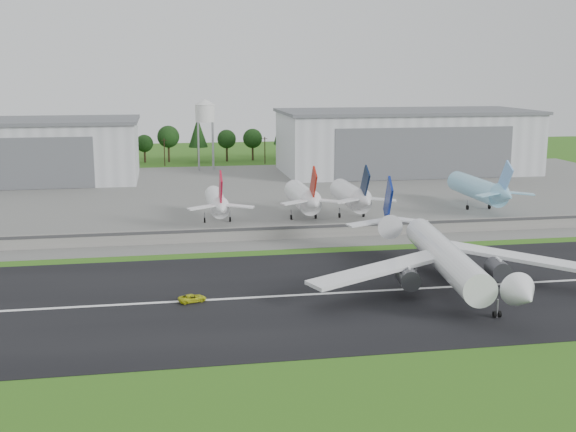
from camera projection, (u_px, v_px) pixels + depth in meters
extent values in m
plane|color=#256818|center=(303.00, 313.00, 124.37)|extent=(600.00, 600.00, 0.00)
cube|color=black|center=(293.00, 296.00, 134.01)|extent=(320.00, 60.00, 0.10)
cube|color=white|center=(293.00, 295.00, 134.00)|extent=(220.00, 1.00, 0.02)
cube|color=slate|center=(234.00, 196.00, 240.17)|extent=(320.00, 150.00, 0.10)
cube|color=gray|center=(260.00, 233.00, 177.10)|extent=(240.00, 0.50, 3.50)
cube|color=#38383A|center=(260.00, 229.00, 176.56)|extent=(240.00, 0.12, 0.70)
cube|color=silver|center=(7.00, 152.00, 267.87)|extent=(95.00, 42.00, 22.00)
cube|color=#595B60|center=(4.00, 121.00, 265.55)|extent=(97.00, 44.00, 1.20)
cube|color=silver|center=(406.00, 143.00, 293.91)|extent=(100.00, 45.00, 24.00)
cube|color=#595B60|center=(407.00, 111.00, 291.39)|extent=(102.00, 47.00, 1.20)
cube|color=#595B60|center=(425.00, 154.00, 272.44)|extent=(70.00, 0.30, 19.68)
cylinder|color=#99999E|center=(199.00, 147.00, 296.66)|extent=(0.50, 0.50, 20.00)
cylinder|color=#99999E|center=(212.00, 145.00, 303.47)|extent=(0.50, 0.50, 20.00)
cylinder|color=silver|center=(205.00, 113.00, 297.37)|extent=(8.00, 8.00, 7.00)
cone|color=silver|center=(205.00, 102.00, 296.43)|extent=(8.40, 8.40, 2.40)
cylinder|color=white|center=(445.00, 257.00, 137.80)|extent=(11.34, 44.38, 5.80)
cone|color=white|center=(524.00, 295.00, 114.41)|extent=(6.51, 6.69, 5.80)
cone|color=white|center=(387.00, 223.00, 162.36)|extent=(6.61, 9.63, 5.51)
cube|color=navy|center=(388.00, 200.00, 160.83)|extent=(1.71, 9.53, 11.13)
cube|color=white|center=(519.00, 257.00, 140.45)|extent=(26.02, 20.66, 2.65)
cylinder|color=#333338|center=(498.00, 269.00, 137.76)|extent=(4.47, 5.94, 3.80)
cube|color=white|center=(408.00, 220.00, 163.26)|extent=(9.51, 6.74, 0.98)
cube|color=white|center=(377.00, 270.00, 131.73)|extent=(28.12, 15.04, 2.65)
cylinder|color=#333338|center=(408.00, 278.00, 132.24)|extent=(4.47, 5.94, 3.80)
cube|color=white|center=(367.00, 223.00, 160.36)|extent=(9.44, 4.82, 0.98)
cube|color=#99999E|center=(455.00, 285.00, 134.96)|extent=(13.73, 31.03, 3.20)
cylinder|color=black|center=(416.00, 281.00, 140.37)|extent=(0.59, 1.54, 1.50)
imported|color=#BEC517|center=(192.00, 298.00, 130.13)|extent=(5.49, 3.65, 1.40)
cylinder|color=white|center=(217.00, 201.00, 199.00)|extent=(5.06, 24.00, 5.06)
cone|color=white|center=(221.00, 208.00, 183.84)|extent=(4.80, 7.00, 4.80)
cube|color=#B60E2A|center=(221.00, 189.00, 183.37)|extent=(0.45, 8.59, 10.02)
cylinder|color=#99999E|center=(205.00, 218.00, 197.28)|extent=(0.32, 0.32, 3.00)
cylinder|color=#99999E|center=(230.00, 217.00, 198.47)|extent=(0.32, 0.32, 3.00)
cylinder|color=black|center=(205.00, 220.00, 197.42)|extent=(0.40, 1.40, 1.40)
cylinder|color=white|center=(302.00, 197.00, 202.97)|extent=(6.16, 24.00, 6.16)
cone|color=white|center=(313.00, 203.00, 187.81)|extent=(5.86, 7.00, 5.86)
cube|color=#9D170C|center=(313.00, 185.00, 187.34)|extent=(0.45, 8.59, 10.02)
cylinder|color=#99999E|center=(291.00, 215.00, 201.36)|extent=(0.32, 0.32, 3.00)
cylinder|color=#99999E|center=(316.00, 214.00, 202.55)|extent=(0.32, 0.32, 3.00)
cylinder|color=black|center=(291.00, 217.00, 201.50)|extent=(0.40, 1.40, 1.40)
cylinder|color=white|center=(350.00, 195.00, 205.33)|extent=(6.14, 24.00, 6.14)
cone|color=white|center=(365.00, 202.00, 190.17)|extent=(5.84, 7.00, 5.84)
cube|color=black|center=(365.00, 183.00, 189.69)|extent=(0.45, 8.59, 10.02)
cylinder|color=#99999E|center=(340.00, 213.00, 203.72)|extent=(0.32, 0.32, 3.00)
cylinder|color=#99999E|center=(363.00, 212.00, 204.91)|extent=(0.32, 0.32, 3.00)
cylinder|color=black|center=(339.00, 215.00, 203.86)|extent=(0.40, 1.40, 1.40)
cylinder|color=#88CAEB|center=(477.00, 188.00, 217.01)|extent=(6.35, 30.00, 6.35)
cone|color=#88CAEB|center=(505.00, 195.00, 198.96)|extent=(6.03, 7.00, 6.03)
cube|color=#73AAEC|center=(505.00, 178.00, 198.48)|extent=(0.45, 8.59, 10.02)
cylinder|color=#99999E|center=(468.00, 205.00, 215.42)|extent=(0.32, 0.32, 3.00)
cylinder|color=#99999E|center=(489.00, 204.00, 216.61)|extent=(0.32, 0.32, 3.00)
cylinder|color=black|center=(467.00, 207.00, 215.56)|extent=(0.40, 1.40, 1.40)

